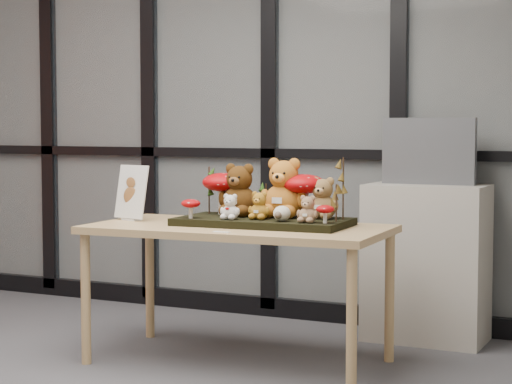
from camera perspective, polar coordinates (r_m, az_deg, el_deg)
The scene contains 23 objects.
glass_partition at distance 6.11m, azimuth -3.00°, elevation 5.89°, with size 4.90×0.06×2.78m.
display_table at distance 4.75m, azimuth -1.09°, elevation -2.88°, with size 1.56×0.83×0.71m.
diorama_tray at distance 4.75m, azimuth 0.44°, elevation -1.84°, with size 0.87×0.44×0.04m, color black.
bear_pooh_yellow at distance 4.79m, azimuth 1.74°, elevation 0.46°, with size 0.26×0.23×0.34m, color #C27121, non-canonical shape.
bear_brown_medium at distance 4.86m, azimuth -1.01°, elevation 0.30°, with size 0.23×0.21×0.30m, color #47280C, non-canonical shape.
bear_tan_back at distance 4.72m, azimuth 4.12°, elevation -0.24°, with size 0.18×0.16×0.23m, color olive, non-canonical shape.
bear_small_yellow at distance 4.68m, azimuth 0.22°, elevation -0.74°, with size 0.12×0.11×0.16m, color #AD731E, non-canonical shape.
bear_white_bow at distance 4.68m, azimuth -1.59°, elevation -0.83°, with size 0.11×0.10×0.14m, color white, non-canonical shape.
bear_beige_small at distance 4.53m, azimuth 3.21°, elevation -0.97°, with size 0.11×0.10×0.15m, color #9E7955, non-canonical shape.
plush_cream_hedgehog at distance 4.59m, azimuth 1.60°, elevation -1.28°, with size 0.07×0.06×0.09m, color white, non-canonical shape.
mushroom_back_left at distance 4.95m, azimuth -2.05°, elevation 0.04°, with size 0.22×0.22×0.24m, color #9F0509, non-canonical shape.
mushroom_back_right at distance 4.78m, azimuth 2.96°, elevation -0.10°, with size 0.22×0.22×0.25m, color #9F0509, non-canonical shape.
mushroom_front_left at distance 4.75m, azimuth -4.03°, elevation -0.97°, with size 0.10×0.10×0.11m, color #9F0509, non-canonical shape.
mushroom_front_right at distance 4.50m, azimuth 4.27°, elevation -1.31°, with size 0.09×0.09×0.10m, color #9F0509, non-canonical shape.
sprig_green_far_left at distance 4.99m, azimuth -2.90°, elevation 0.11°, with size 0.05×0.05×0.25m, color #0F370C, non-canonical shape.
sprig_green_mid_left at distance 4.98m, azimuth -1.19°, elevation 0.08°, with size 0.05×0.05×0.25m, color #0F370C, non-canonical shape.
sprig_dry_far_right at distance 4.69m, azimuth 5.39°, elevation 0.22°, with size 0.05×0.05×0.31m, color brown, non-canonical shape.
sprig_dry_mid_right at distance 4.59m, azimuth 4.96°, elevation -0.67°, with size 0.05×0.05×0.19m, color brown, non-canonical shape.
sprig_green_centre at distance 4.92m, azimuth 0.62°, elevation -0.44°, with size 0.05×0.05×0.17m, color #0F370C, non-canonical shape.
sign_holder at distance 5.05m, azimuth -7.68°, elevation -0.16°, with size 0.22×0.10×0.30m.
label_card at distance 4.45m, azimuth -2.14°, elevation -2.48°, with size 0.09×0.03×0.00m, color white.
cabinet at distance 5.36m, azimuth 10.44°, elevation -4.31°, with size 0.67×0.39×0.89m, color #A59F93.
monitor at distance 5.33m, azimuth 10.58°, elevation 2.49°, with size 0.53×0.06×0.38m.
Camera 1 is at (2.94, -2.89, 1.22)m, focal length 65.00 mm.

